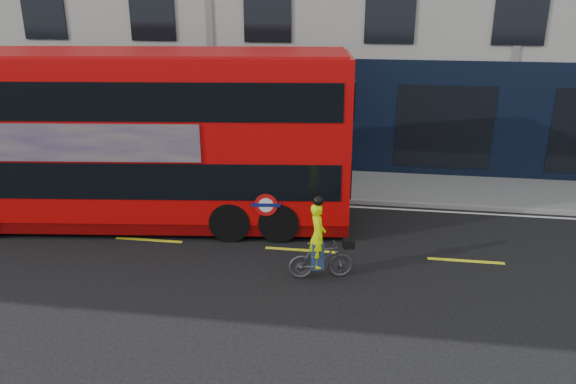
# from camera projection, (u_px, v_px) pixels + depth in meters

# --- Properties ---
(ground) EXTENTS (120.00, 120.00, 0.00)m
(ground) POSITION_uv_depth(u_px,v_px,m) (125.00, 266.00, 13.22)
(ground) COLOR black
(ground) RESTS_ON ground
(pavement) EXTENTS (60.00, 3.00, 0.12)m
(pavement) POSITION_uv_depth(u_px,v_px,m) (204.00, 178.00, 19.25)
(pavement) COLOR gray
(pavement) RESTS_ON ground
(kerb) EXTENTS (60.00, 0.12, 0.13)m
(kerb) POSITION_uv_depth(u_px,v_px,m) (191.00, 193.00, 17.85)
(kerb) COLOR gray
(kerb) RESTS_ON ground
(road_edge_line) EXTENTS (58.00, 0.10, 0.01)m
(road_edge_line) POSITION_uv_depth(u_px,v_px,m) (188.00, 198.00, 17.59)
(road_edge_line) COLOR silver
(road_edge_line) RESTS_ON ground
(lane_dashes) EXTENTS (58.00, 0.12, 0.01)m
(lane_dashes) POSITION_uv_depth(u_px,v_px,m) (149.00, 240.00, 14.62)
(lane_dashes) COLOR yellow
(lane_dashes) RESTS_ON ground
(bus) EXTENTS (11.86, 4.05, 4.69)m
(bus) POSITION_uv_depth(u_px,v_px,m) (133.00, 138.00, 14.98)
(bus) COLOR red
(bus) RESTS_ON ground
(cyclist) EXTENTS (1.52, 0.75, 1.97)m
(cyclist) POSITION_uv_depth(u_px,v_px,m) (320.00, 251.00, 12.49)
(cyclist) COLOR #434648
(cyclist) RESTS_ON ground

